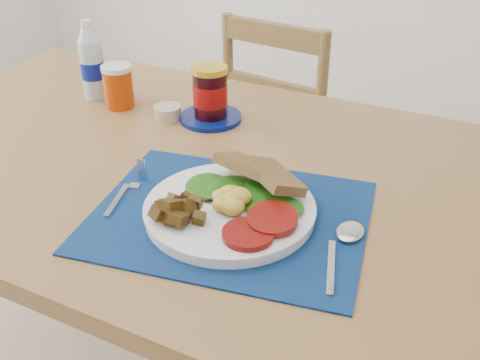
{
  "coord_description": "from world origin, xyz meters",
  "views": [
    {
      "loc": [
        0.62,
        -0.67,
        1.31
      ],
      "look_at": [
        0.24,
        0.09,
        0.8
      ],
      "focal_mm": 42.0,
      "sensor_mm": 36.0,
      "label": 1
    }
  ],
  "objects_px": {
    "water_bottle": "(92,65)",
    "jam_on_saucer": "(210,97)",
    "juice_glass": "(118,87)",
    "breakfast_plate": "(226,206)",
    "chair_far": "(287,113)"
  },
  "relations": [
    {
      "from": "water_bottle",
      "to": "juice_glass",
      "type": "height_order",
      "value": "water_bottle"
    },
    {
      "from": "chair_far",
      "to": "juice_glass",
      "type": "height_order",
      "value": "chair_far"
    },
    {
      "from": "water_bottle",
      "to": "jam_on_saucer",
      "type": "xyz_separation_m",
      "value": [
        0.33,
        0.01,
        -0.03
      ]
    },
    {
      "from": "breakfast_plate",
      "to": "jam_on_saucer",
      "type": "relative_size",
      "value": 2.01
    },
    {
      "from": "water_bottle",
      "to": "jam_on_saucer",
      "type": "distance_m",
      "value": 0.33
    },
    {
      "from": "chair_far",
      "to": "breakfast_plate",
      "type": "bearing_deg",
      "value": 112.27
    },
    {
      "from": "juice_glass",
      "to": "jam_on_saucer",
      "type": "relative_size",
      "value": 0.68
    },
    {
      "from": "jam_on_saucer",
      "to": "juice_glass",
      "type": "bearing_deg",
      "value": -172.69
    },
    {
      "from": "water_bottle",
      "to": "jam_on_saucer",
      "type": "height_order",
      "value": "water_bottle"
    },
    {
      "from": "chair_far",
      "to": "breakfast_plate",
      "type": "relative_size",
      "value": 3.58
    },
    {
      "from": "breakfast_plate",
      "to": "chair_far",
      "type": "bearing_deg",
      "value": 127.73
    },
    {
      "from": "breakfast_plate",
      "to": "juice_glass",
      "type": "relative_size",
      "value": 2.95
    },
    {
      "from": "chair_far",
      "to": "breakfast_plate",
      "type": "distance_m",
      "value": 0.95
    },
    {
      "from": "breakfast_plate",
      "to": "jam_on_saucer",
      "type": "height_order",
      "value": "jam_on_saucer"
    },
    {
      "from": "juice_glass",
      "to": "jam_on_saucer",
      "type": "bearing_deg",
      "value": 7.31
    }
  ]
}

